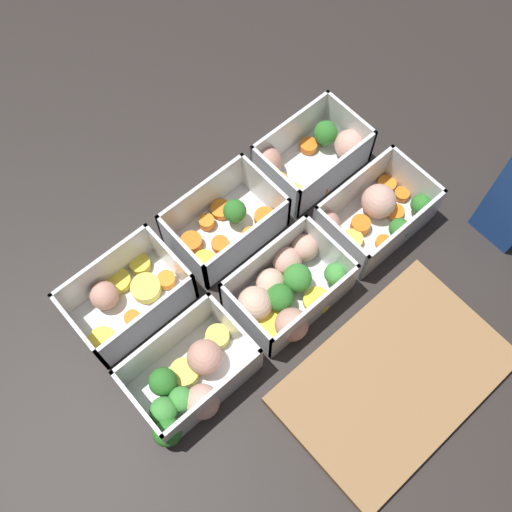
% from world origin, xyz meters
% --- Properties ---
extents(ground_plane, '(4.00, 4.00, 0.00)m').
position_xyz_m(ground_plane, '(0.00, 0.00, 0.00)').
color(ground_plane, '#282321').
extents(container_near_left, '(0.18, 0.12, 0.07)m').
position_xyz_m(container_near_left, '(-0.16, -0.07, 0.03)').
color(container_near_left, white).
rests_on(container_near_left, ground_plane).
extents(container_near_center, '(0.15, 0.10, 0.07)m').
position_xyz_m(container_near_center, '(-0.00, -0.06, 0.02)').
color(container_near_center, white).
rests_on(container_near_center, ground_plane).
extents(container_near_right, '(0.16, 0.10, 0.07)m').
position_xyz_m(container_near_right, '(0.17, -0.07, 0.02)').
color(container_near_right, white).
rests_on(container_near_right, ground_plane).
extents(container_far_left, '(0.16, 0.11, 0.07)m').
position_xyz_m(container_far_left, '(-0.16, 0.06, 0.03)').
color(container_far_left, white).
rests_on(container_far_left, ground_plane).
extents(container_far_center, '(0.16, 0.12, 0.07)m').
position_xyz_m(container_far_center, '(0.00, 0.06, 0.03)').
color(container_far_center, white).
rests_on(container_far_center, ground_plane).
extents(container_far_right, '(0.16, 0.11, 0.07)m').
position_xyz_m(container_far_right, '(0.17, 0.07, 0.03)').
color(container_far_right, white).
rests_on(container_far_right, ground_plane).
extents(cutting_board, '(0.28, 0.18, 0.02)m').
position_xyz_m(cutting_board, '(-0.02, 0.23, 0.01)').
color(cutting_board, olive).
rests_on(cutting_board, ground_plane).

